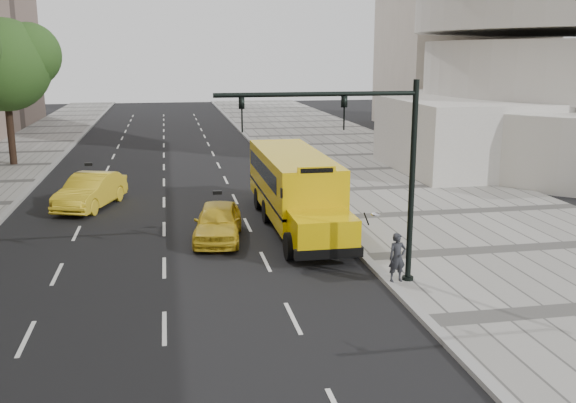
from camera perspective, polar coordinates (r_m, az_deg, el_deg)
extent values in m
plane|color=black|center=(27.20, -8.85, -2.33)|extent=(140.00, 140.00, 0.00)
cube|color=gray|center=(30.00, 14.69, -1.00)|extent=(12.00, 140.00, 0.15)
cube|color=gray|center=(27.99, 3.51, -1.59)|extent=(0.30, 140.00, 0.15)
cube|color=silver|center=(40.63, 15.28, 5.64)|extent=(8.00, 10.00, 4.40)
cylinder|color=black|center=(44.65, -23.49, 6.49)|extent=(0.44, 0.44, 5.70)
sphere|color=#234517|center=(44.44, -23.92, 11.05)|extent=(5.76, 5.76, 5.76)
sphere|color=#234517|center=(44.44, -22.06, 11.99)|extent=(4.03, 4.03, 4.03)
cube|color=#DBB105|center=(27.52, 0.40, 1.81)|extent=(2.50, 9.00, 2.45)
cube|color=#DBB105|center=(22.45, 3.11, -2.60)|extent=(2.20, 2.00, 1.10)
cube|color=black|center=(21.79, 3.64, -4.61)|extent=(2.38, 0.25, 0.35)
cube|color=black|center=(27.62, 0.40, 0.74)|extent=(2.52, 9.00, 0.12)
cube|color=black|center=(23.17, 2.52, 0.84)|extent=(2.05, 0.10, 0.90)
cube|color=black|center=(27.91, 0.21, 2.96)|extent=(2.52, 7.50, 0.70)
cube|color=#DBB105|center=(23.00, 2.55, 2.78)|extent=(1.40, 0.12, 0.28)
ellipsoid|color=silver|center=(21.36, 8.00, -1.31)|extent=(0.32, 0.32, 0.14)
cylinder|color=black|center=(21.54, 7.19, -1.71)|extent=(0.36, 0.47, 0.58)
cylinder|color=black|center=(22.67, 0.13, -4.00)|extent=(0.30, 1.00, 1.00)
cylinder|color=black|center=(23.18, 5.63, -3.68)|extent=(0.30, 1.00, 1.00)
cylinder|color=black|center=(27.60, -1.90, -0.87)|extent=(0.30, 1.00, 1.00)
cylinder|color=black|center=(28.03, 2.67, -0.67)|extent=(0.30, 1.00, 1.00)
cylinder|color=black|center=(30.01, -2.64, 0.26)|extent=(0.30, 1.00, 1.00)
cylinder|color=black|center=(30.40, 1.58, 0.44)|extent=(0.30, 1.00, 1.00)
imported|color=gold|center=(25.12, -6.25, -1.80)|extent=(2.36, 4.54, 1.47)
imported|color=gold|center=(31.58, -17.15, 0.90)|extent=(3.20, 5.19, 1.61)
imported|color=#25262B|center=(20.37, 9.69, -4.92)|extent=(0.60, 0.43, 1.56)
cylinder|color=black|center=(20.00, 10.95, 1.42)|extent=(0.18, 0.18, 6.40)
cylinder|color=black|center=(20.83, 10.58, -6.89)|extent=(0.36, 0.36, 0.25)
cylinder|color=black|center=(18.73, 2.64, 9.51)|extent=(6.00, 0.14, 0.14)
imported|color=black|center=(18.97, 5.00, 7.85)|extent=(0.16, 0.20, 1.00)
imported|color=black|center=(18.39, -4.13, 7.70)|extent=(0.16, 0.20, 1.00)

